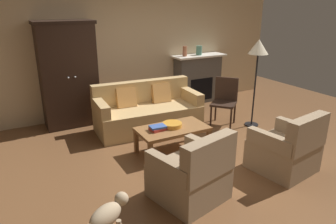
{
  "coord_description": "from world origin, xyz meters",
  "views": [
    {
      "loc": [
        -2.5,
        -3.72,
        2.26
      ],
      "look_at": [
        -0.18,
        0.57,
        0.55
      ],
      "focal_mm": 33.55,
      "sensor_mm": 36.0,
      "label": 1
    }
  ],
  "objects": [
    {
      "name": "coffee_table",
      "position": [
        -0.29,
        0.22,
        0.37
      ],
      "size": [
        1.1,
        0.6,
        0.42
      ],
      "color": "olive",
      "rests_on": "ground"
    },
    {
      "name": "armchair_near_right",
      "position": [
        0.82,
        -1.04,
        0.32
      ],
      "size": [
        0.88,
        0.88,
        0.88
      ],
      "color": "#997F60",
      "rests_on": "ground"
    },
    {
      "name": "fruit_bowl",
      "position": [
        -0.28,
        0.25,
        0.45
      ],
      "size": [
        0.31,
        0.31,
        0.07
      ],
      "primitive_type": "cylinder",
      "color": "orange",
      "rests_on": "coffee_table"
    },
    {
      "name": "couch",
      "position": [
        -0.21,
        1.32,
        0.32
      ],
      "size": [
        1.96,
        0.96,
        0.86
      ],
      "color": "tan",
      "rests_on": "ground"
    },
    {
      "name": "back_wall",
      "position": [
        0.0,
        2.55,
        1.4
      ],
      "size": [
        7.2,
        0.1,
        2.8
      ],
      "primitive_type": "cube",
      "color": "beige",
      "rests_on": "ground"
    },
    {
      "name": "ground_plane",
      "position": [
        0.0,
        0.0,
        0.0
      ],
      "size": [
        9.6,
        9.6,
        0.0
      ],
      "primitive_type": "plane",
      "color": "brown"
    },
    {
      "name": "book_stack",
      "position": [
        -0.54,
        0.23,
        0.46
      ],
      "size": [
        0.26,
        0.2,
        0.07
      ],
      "color": "#B73833",
      "rests_on": "coffee_table"
    },
    {
      "name": "side_chair_wooden",
      "position": [
        1.21,
        0.84,
        0.51
      ],
      "size": [
        0.62,
        0.62,
        0.9
      ],
      "color": "black",
      "rests_on": "ground"
    },
    {
      "name": "mantel_vase_jade",
      "position": [
        1.55,
        2.28,
        1.22
      ],
      "size": [
        0.13,
        0.13,
        0.21
      ],
      "primitive_type": "cylinder",
      "color": "slate",
      "rests_on": "fireplace"
    },
    {
      "name": "dog",
      "position": [
        -1.78,
        -1.12,
        0.25
      ],
      "size": [
        0.52,
        0.37,
        0.39
      ],
      "color": "tan",
      "rests_on": "ground"
    },
    {
      "name": "floor_lamp",
      "position": [
        1.63,
        0.5,
        1.41
      ],
      "size": [
        0.36,
        0.36,
        1.64
      ],
      "color": "black",
      "rests_on": "ground"
    },
    {
      "name": "armchair_near_left",
      "position": [
        -0.7,
        -0.98,
        0.32
      ],
      "size": [
        0.92,
        0.93,
        0.88
      ],
      "color": "#997F60",
      "rests_on": "ground"
    },
    {
      "name": "armoire",
      "position": [
        -1.4,
        2.22,
        0.98
      ],
      "size": [
        1.06,
        0.57,
        1.96
      ],
      "color": "black",
      "rests_on": "ground"
    },
    {
      "name": "fireplace",
      "position": [
        1.55,
        2.3,
        0.57
      ],
      "size": [
        1.26,
        0.48,
        1.12
      ],
      "color": "#4C4947",
      "rests_on": "ground"
    },
    {
      "name": "mantel_vase_terracotta",
      "position": [
        1.17,
        2.28,
        1.23
      ],
      "size": [
        0.1,
        0.1,
        0.22
      ],
      "primitive_type": "cylinder",
      "color": "#A86042",
      "rests_on": "fireplace"
    }
  ]
}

